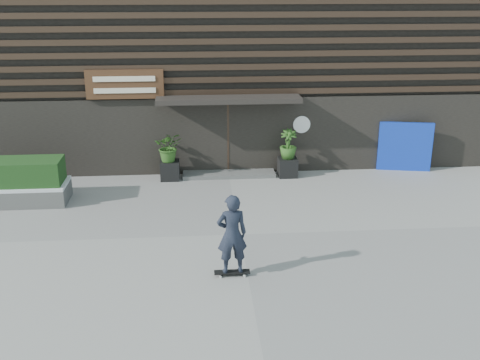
{
  "coord_description": "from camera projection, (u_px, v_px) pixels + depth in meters",
  "views": [
    {
      "loc": [
        -1.05,
        -13.31,
        6.18
      ],
      "look_at": [
        0.08,
        1.02,
        1.1
      ],
      "focal_mm": 43.43,
      "sensor_mm": 36.0,
      "label": 1
    }
  ],
  "objects": [
    {
      "name": "entrance_step",
      "position": [
        229.0,
        174.0,
        18.95
      ],
      "size": [
        3.0,
        0.8,
        0.12
      ],
      "primitive_type": "cube",
      "color": "#4F4F4D",
      "rests_on": "ground"
    },
    {
      "name": "blue_tarp",
      "position": [
        405.0,
        147.0,
        19.23
      ],
      "size": [
        1.74,
        0.46,
        1.64
      ],
      "primitive_type": "cube",
      "rotation": [
        0.0,
        0.0,
        -0.2
      ],
      "color": "#0D2BAB",
      "rests_on": "ground"
    },
    {
      "name": "skateboarder",
      "position": [
        232.0,
        234.0,
        12.32
      ],
      "size": [
        0.78,
        0.49,
        1.88
      ],
      "color": "black",
      "rests_on": "ground"
    },
    {
      "name": "bamboo_left",
      "position": [
        169.0,
        147.0,
        18.28
      ],
      "size": [
        0.86,
        0.75,
        0.96
      ],
      "primitive_type": "imported",
      "color": "#2D591E",
      "rests_on": "planter_pot_left"
    },
    {
      "name": "snow_layer",
      "position": [
        5.0,
        185.0,
        16.52
      ],
      "size": [
        3.5,
        1.2,
        0.08
      ],
      "primitive_type": "cube",
      "color": "silver",
      "rests_on": "raised_bed"
    },
    {
      "name": "building",
      "position": [
        220.0,
        35.0,
        22.68
      ],
      "size": [
        18.0,
        11.0,
        8.0
      ],
      "color": "black",
      "rests_on": "ground"
    },
    {
      "name": "planter_pot_left",
      "position": [
        170.0,
        170.0,
        18.54
      ],
      "size": [
        0.6,
        0.6,
        0.6
      ],
      "primitive_type": "cube",
      "color": "black",
      "rests_on": "ground"
    },
    {
      "name": "planter_pot_right",
      "position": [
        288.0,
        167.0,
        18.82
      ],
      "size": [
        0.6,
        0.6,
        0.6
      ],
      "primitive_type": "cube",
      "color": "black",
      "rests_on": "ground"
    },
    {
      "name": "bamboo_right",
      "position": [
        288.0,
        144.0,
        18.56
      ],
      "size": [
        0.54,
        0.54,
        0.96
      ],
      "primitive_type": "imported",
      "color": "#2D591E",
      "rests_on": "planter_pot_right"
    },
    {
      "name": "ground",
      "position": [
        240.0,
        234.0,
        14.65
      ],
      "size": [
        80.0,
        80.0,
        0.0
      ],
      "primitive_type": "plane",
      "color": "gray",
      "rests_on": "ground"
    },
    {
      "name": "hedge",
      "position": [
        3.0,
        172.0,
        16.39
      ],
      "size": [
        3.3,
        1.0,
        0.7
      ],
      "primitive_type": "cube",
      "color": "#173814",
      "rests_on": "snow_layer"
    },
    {
      "name": "raised_bed",
      "position": [
        6.0,
        195.0,
        16.61
      ],
      "size": [
        3.5,
        1.2,
        0.5
      ],
      "primitive_type": "cube",
      "color": "#4A4A48",
      "rests_on": "ground"
    }
  ]
}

